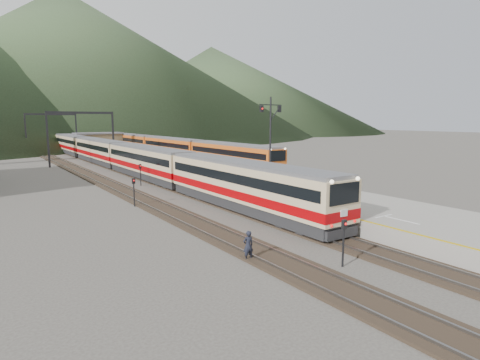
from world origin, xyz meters
TOP-DOWN VIEW (x-y plane):
  - ground at (0.00, 0.00)m, footprint 400.00×400.00m
  - track_main at (0.00, 40.00)m, footprint 2.60×200.00m
  - track_far at (-5.00, 40.00)m, footprint 2.60×200.00m
  - track_second at (11.50, 40.00)m, footprint 2.60×200.00m
  - platform at (5.60, 38.00)m, footprint 8.00×100.00m
  - gantry_near at (-2.85, 55.00)m, footprint 9.55×0.25m
  - gantry_far at (-2.85, 80.00)m, footprint 9.55×0.25m
  - station_shed at (5.60, 78.00)m, footprint 9.40×4.40m
  - hill_b at (30.00, 230.00)m, footprint 220.00×220.00m
  - hill_c at (110.00, 210.00)m, footprint 160.00×160.00m
  - main_train at (0.00, 46.17)m, footprint 2.85×78.16m
  - second_train at (11.50, 54.54)m, footprint 2.70×55.55m
  - signal_mast at (2.31, 16.61)m, footprint 2.20×0.26m
  - short_signal_a at (-2.84, 4.57)m, footprint 0.23×0.17m
  - short_signal_b at (-2.42, 32.21)m, footprint 0.24×0.18m
  - short_signal_c at (-6.41, 22.92)m, footprint 0.24×0.18m
  - worker at (-6.04, 7.77)m, footprint 0.59×0.43m

SIDE VIEW (x-z plane):
  - ground at x=0.00m, z-range 0.00..0.00m
  - track_main at x=0.00m, z-range -0.05..0.18m
  - track_far at x=-5.00m, z-range -0.05..0.18m
  - track_second at x=11.50m, z-range -0.05..0.18m
  - platform at x=5.60m, z-range 0.00..1.00m
  - worker at x=-6.04m, z-range 0.00..1.51m
  - short_signal_a at x=-2.84m, z-range 0.33..2.60m
  - short_signal_b at x=-2.42m, z-range 0.33..2.60m
  - short_signal_c at x=-6.41m, z-range 0.33..2.60m
  - second_train at x=11.50m, z-range 0.23..3.53m
  - main_train at x=0.00m, z-range 0.23..3.71m
  - station_shed at x=5.60m, z-range 1.02..4.12m
  - gantry_near at x=-2.85m, z-range 1.59..9.59m
  - gantry_far at x=-2.85m, z-range 1.59..9.59m
  - signal_mast at x=2.31m, z-range 1.80..9.37m
  - hill_c at x=110.00m, z-range 0.00..50.00m
  - hill_b at x=30.00m, z-range 0.00..75.00m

